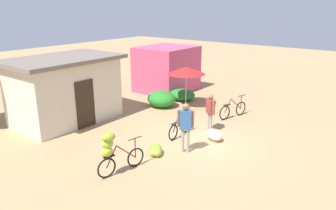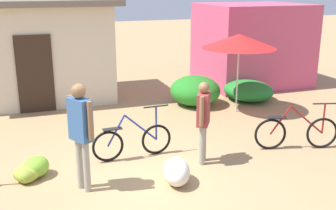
{
  "view_description": "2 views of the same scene",
  "coord_description": "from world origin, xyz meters",
  "px_view_note": "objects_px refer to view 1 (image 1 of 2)",
  "views": [
    {
      "loc": [
        -9.52,
        -5.93,
        4.95
      ],
      "look_at": [
        0.24,
        1.55,
        1.1
      ],
      "focal_mm": 34.48,
      "sensor_mm": 36.0,
      "label": 1
    },
    {
      "loc": [
        -1.68,
        -6.33,
        3.24
      ],
      "look_at": [
        0.92,
        1.16,
        0.89
      ],
      "focal_mm": 44.14,
      "sensor_mm": 36.0,
      "label": 2
    }
  ],
  "objects_px": {
    "building_low": "(65,89)",
    "market_umbrella": "(186,70)",
    "bicycle_near_pile": "(180,128)",
    "produce_sack": "(214,135)",
    "person_vendor": "(210,109)",
    "bicycle_leftmost": "(112,149)",
    "banana_pile_on_ground": "(156,150)",
    "bicycle_center_loaded": "(233,110)",
    "person_bystander": "(186,123)",
    "shop_pink": "(167,69)"
  },
  "relations": [
    {
      "from": "building_low",
      "to": "market_umbrella",
      "type": "height_order",
      "value": "building_low"
    },
    {
      "from": "bicycle_near_pile",
      "to": "market_umbrella",
      "type": "bearing_deg",
      "value": 31.18
    },
    {
      "from": "produce_sack",
      "to": "person_vendor",
      "type": "xyz_separation_m",
      "value": [
        0.75,
        0.64,
        0.72
      ]
    },
    {
      "from": "bicycle_leftmost",
      "to": "produce_sack",
      "type": "height_order",
      "value": "bicycle_leftmost"
    },
    {
      "from": "bicycle_near_pile",
      "to": "produce_sack",
      "type": "relative_size",
      "value": 2.25
    },
    {
      "from": "market_umbrella",
      "to": "bicycle_near_pile",
      "type": "distance_m",
      "value": 4.12
    },
    {
      "from": "bicycle_leftmost",
      "to": "banana_pile_on_ground",
      "type": "height_order",
      "value": "bicycle_leftmost"
    },
    {
      "from": "bicycle_center_loaded",
      "to": "person_bystander",
      "type": "xyz_separation_m",
      "value": [
        -4.3,
        -0.33,
        0.74
      ]
    },
    {
      "from": "shop_pink",
      "to": "bicycle_leftmost",
      "type": "height_order",
      "value": "shop_pink"
    },
    {
      "from": "shop_pink",
      "to": "person_bystander",
      "type": "bearing_deg",
      "value": -137.93
    },
    {
      "from": "building_low",
      "to": "bicycle_leftmost",
      "type": "height_order",
      "value": "building_low"
    },
    {
      "from": "bicycle_near_pile",
      "to": "person_bystander",
      "type": "distance_m",
      "value": 1.64
    },
    {
      "from": "market_umbrella",
      "to": "person_bystander",
      "type": "distance_m",
      "value": 5.33
    },
    {
      "from": "banana_pile_on_ground",
      "to": "person_vendor",
      "type": "relative_size",
      "value": 0.49
    },
    {
      "from": "shop_pink",
      "to": "bicycle_center_loaded",
      "type": "bearing_deg",
      "value": -110.79
    },
    {
      "from": "person_bystander",
      "to": "banana_pile_on_ground",
      "type": "bearing_deg",
      "value": 139.86
    },
    {
      "from": "banana_pile_on_ground",
      "to": "building_low",
      "type": "bearing_deg",
      "value": 87.06
    },
    {
      "from": "building_low",
      "to": "market_umbrella",
      "type": "bearing_deg",
      "value": -31.59
    },
    {
      "from": "person_vendor",
      "to": "person_bystander",
      "type": "distance_m",
      "value": 2.28
    },
    {
      "from": "bicycle_leftmost",
      "to": "person_vendor",
      "type": "distance_m",
      "value": 4.91
    },
    {
      "from": "bicycle_near_pile",
      "to": "person_vendor",
      "type": "distance_m",
      "value": 1.46
    },
    {
      "from": "shop_pink",
      "to": "bicycle_center_loaded",
      "type": "relative_size",
      "value": 1.92
    },
    {
      "from": "building_low",
      "to": "bicycle_near_pile",
      "type": "bearing_deg",
      "value": -72.23
    },
    {
      "from": "person_vendor",
      "to": "bicycle_near_pile",
      "type": "bearing_deg",
      "value": 151.16
    },
    {
      "from": "bicycle_center_loaded",
      "to": "banana_pile_on_ground",
      "type": "bearing_deg",
      "value": 176.2
    },
    {
      "from": "building_low",
      "to": "banana_pile_on_ground",
      "type": "bearing_deg",
      "value": -92.94
    },
    {
      "from": "building_low",
      "to": "shop_pink",
      "type": "xyz_separation_m",
      "value": [
        6.88,
        -0.24,
        -0.13
      ]
    },
    {
      "from": "bicycle_leftmost",
      "to": "bicycle_center_loaded",
      "type": "relative_size",
      "value": 1.0
    },
    {
      "from": "market_umbrella",
      "to": "bicycle_near_pile",
      "type": "height_order",
      "value": "market_umbrella"
    },
    {
      "from": "bicycle_center_loaded",
      "to": "bicycle_leftmost",
      "type": "bearing_deg",
      "value": 175.99
    },
    {
      "from": "produce_sack",
      "to": "person_bystander",
      "type": "xyz_separation_m",
      "value": [
        -1.49,
        0.3,
        0.88
      ]
    },
    {
      "from": "market_umbrella",
      "to": "bicycle_leftmost",
      "type": "bearing_deg",
      "value": -162.92
    },
    {
      "from": "building_low",
      "to": "bicycle_near_pile",
      "type": "xyz_separation_m",
      "value": [
        1.6,
        -4.99,
        -1.1
      ]
    },
    {
      "from": "person_bystander",
      "to": "person_vendor",
      "type": "bearing_deg",
      "value": 8.63
    },
    {
      "from": "building_low",
      "to": "bicycle_leftmost",
      "type": "xyz_separation_m",
      "value": [
        -2.12,
        -5.15,
        -0.59
      ]
    },
    {
      "from": "bicycle_near_pile",
      "to": "bicycle_leftmost",
      "type": "bearing_deg",
      "value": -177.48
    },
    {
      "from": "building_low",
      "to": "person_bystander",
      "type": "height_order",
      "value": "building_low"
    },
    {
      "from": "shop_pink",
      "to": "person_bystander",
      "type": "xyz_separation_m",
      "value": [
        -6.35,
        -5.73,
        -0.21
      ]
    },
    {
      "from": "person_bystander",
      "to": "bicycle_center_loaded",
      "type": "bearing_deg",
      "value": 4.43
    },
    {
      "from": "bicycle_leftmost",
      "to": "person_vendor",
      "type": "height_order",
      "value": "person_vendor"
    },
    {
      "from": "bicycle_leftmost",
      "to": "bicycle_near_pile",
      "type": "height_order",
      "value": "bicycle_leftmost"
    },
    {
      "from": "market_umbrella",
      "to": "bicycle_near_pile",
      "type": "relative_size",
      "value": 1.29
    },
    {
      "from": "building_low",
      "to": "person_vendor",
      "type": "relative_size",
      "value": 3.06
    },
    {
      "from": "bicycle_near_pile",
      "to": "produce_sack",
      "type": "xyz_separation_m",
      "value": [
        0.42,
        -1.29,
        -0.12
      ]
    },
    {
      "from": "building_low",
      "to": "person_bystander",
      "type": "bearing_deg",
      "value": -84.98
    },
    {
      "from": "person_bystander",
      "to": "produce_sack",
      "type": "bearing_deg",
      "value": -11.51
    },
    {
      "from": "bicycle_near_pile",
      "to": "person_bystander",
      "type": "bearing_deg",
      "value": -137.5
    },
    {
      "from": "building_low",
      "to": "bicycle_center_loaded",
      "type": "relative_size",
      "value": 2.85
    },
    {
      "from": "bicycle_near_pile",
      "to": "bicycle_center_loaded",
      "type": "distance_m",
      "value": 3.29
    },
    {
      "from": "shop_pink",
      "to": "person_bystander",
      "type": "distance_m",
      "value": 8.56
    }
  ]
}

